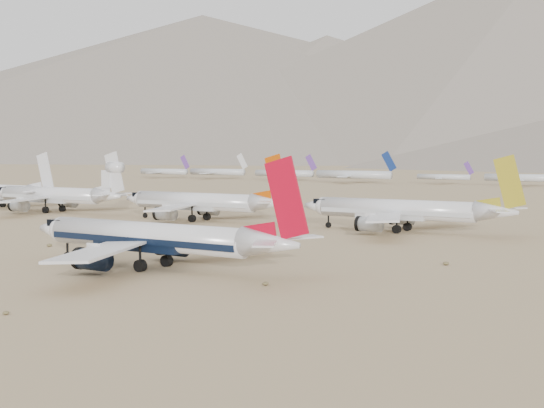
{
  "coord_description": "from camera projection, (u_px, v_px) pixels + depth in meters",
  "views": [
    {
      "loc": [
        76.38,
        -79.3,
        17.09
      ],
      "look_at": [
        -2.19,
        45.35,
        7.0
      ],
      "focal_mm": 50.0,
      "sensor_mm": 36.0,
      "label": 1
    }
  ],
  "objects": [
    {
      "name": "ground",
      "position": [
        117.0,
        271.0,
        108.73
      ],
      "size": [
        7000.0,
        7000.0,
        0.0
      ],
      "primitive_type": "plane",
      "color": "#9A7D5A",
      "rests_on": "ground"
    },
    {
      "name": "main_airliner",
      "position": [
        157.0,
        238.0,
        110.14
      ],
      "size": [
        47.17,
        46.07,
        16.65
      ],
      "color": "silver",
      "rests_on": "ground"
    },
    {
      "name": "row2_gold_tail",
      "position": [
        405.0,
        211.0,
        161.37
      ],
      "size": [
        46.85,
        45.82,
        16.68
      ],
      "color": "silver",
      "rests_on": "ground"
    },
    {
      "name": "row2_orange_tail",
      "position": [
        201.0,
        202.0,
        187.23
      ],
      "size": [
        47.01,
        45.99,
        16.77
      ],
      "color": "silver",
      "rests_on": "ground"
    },
    {
      "name": "row2_white_trijet",
      "position": [
        57.0,
        195.0,
        214.17
      ],
      "size": [
        48.99,
        47.88,
        17.36
      ],
      "color": "silver",
      "rests_on": "ground"
    },
    {
      "name": "distant_storage_row",
      "position": [
        505.0,
        177.0,
        381.93
      ],
      "size": [
        520.65,
        55.95,
        15.45
      ],
      "color": "silver",
      "rests_on": "ground"
    }
  ]
}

